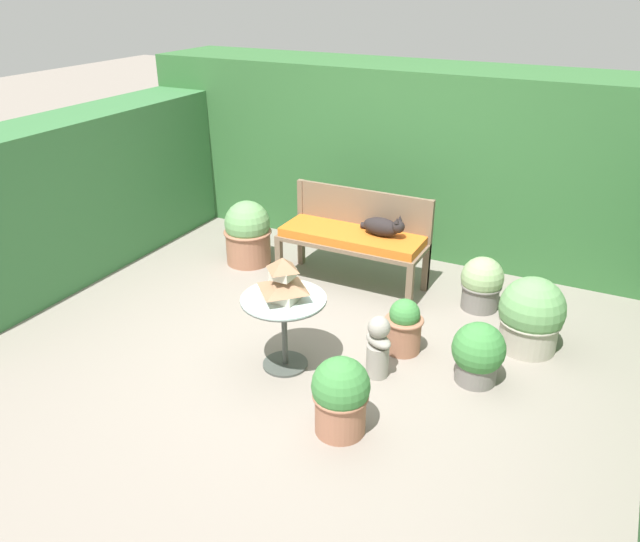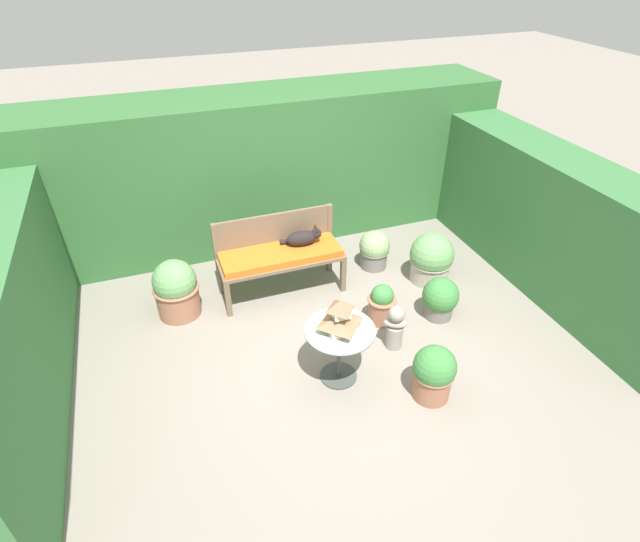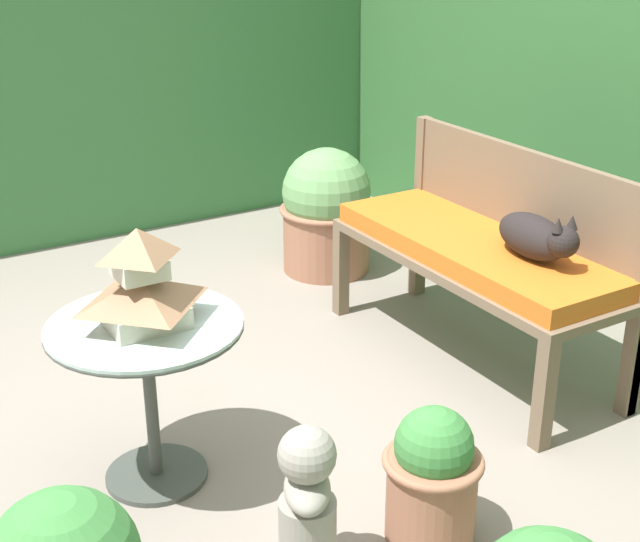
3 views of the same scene
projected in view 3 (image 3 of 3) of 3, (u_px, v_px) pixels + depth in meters
name	position (u px, v px, depth m)	size (l,w,h in m)	color
ground	(260.00, 454.00, 3.28)	(30.00, 30.00, 0.00)	gray
foliage_hedge_left	(71.00, 98.00, 5.33)	(0.70, 3.69, 1.57)	#38703D
garden_bench	(474.00, 256.00, 3.78)	(1.43, 0.52, 0.57)	brown
bench_backrest	(520.00, 205.00, 3.82)	(1.43, 0.06, 0.92)	brown
cat	(536.00, 237.00, 3.51)	(0.47, 0.22, 0.22)	black
patio_table	(147.00, 358.00, 2.96)	(0.65, 0.65, 0.60)	#424742
pagoda_birdhouse	(141.00, 284.00, 2.86)	(0.33, 0.33, 0.33)	beige
garden_bust	(307.00, 503.00, 2.60)	(0.28, 0.24, 0.51)	gray
potted_plant_path_edge	(326.00, 212.00, 4.79)	(0.51, 0.51, 0.68)	#9E664C
potted_plant_table_near	(432.00, 477.00, 2.77)	(0.32, 0.32, 0.47)	#9E664C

